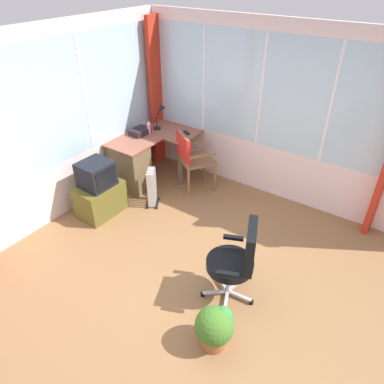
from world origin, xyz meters
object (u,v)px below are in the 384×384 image
spray_bottle (149,127)px  potted_plant (215,326)px  desk (133,163)px  office_chair (238,258)px  tv_on_stand (99,191)px  desk_lamp (162,113)px  wooden_armchair (189,154)px  space_heater (152,186)px  tv_remote (186,133)px  paper_tray (140,131)px

spray_bottle → potted_plant: size_ratio=0.48×
desk → potted_plant: 3.07m
office_chair → tv_on_stand: 2.35m
potted_plant → desk_lamp: bearing=46.4°
spray_bottle → wooden_armchair: 0.82m
desk_lamp → space_heater: bearing=-150.7°
tv_remote → office_chair: 2.69m
desk_lamp → office_chair: desk_lamp is taller
tv_remote → paper_tray: paper_tray is taller
desk → tv_remote: tv_remote is taller
spray_bottle → wooden_armchair: size_ratio=0.23×
desk_lamp → tv_remote: bearing=-83.6°
desk_lamp → tv_remote: size_ratio=2.70×
desk → office_chair: (-1.06, -2.43, 0.14)m
desk → space_heater: size_ratio=2.28×
desk_lamp → wooden_armchair: 0.89m
wooden_armchair → potted_plant: 2.81m
desk_lamp → wooden_armchair: desk_lamp is taller
desk → desk_lamp: 0.95m
wooden_armchair → spray_bottle: bearing=90.9°
potted_plant → tv_on_stand: bearing=70.5°
office_chair → spray_bottle: bearing=58.5°
space_heater → tv_on_stand: bearing=142.9°
spray_bottle → paper_tray: (-0.10, 0.10, -0.06)m
wooden_armchair → tv_on_stand: bearing=152.1°
spray_bottle → paper_tray: size_ratio=0.72×
paper_tray → wooden_armchair: size_ratio=0.32×
office_chair → desk: bearing=66.4°
desk → paper_tray: bearing=19.1°
desk_lamp → office_chair: 3.03m
desk → potted_plant: bearing=-123.4°
desk_lamp → tv_on_stand: desk_lamp is taller
wooden_armchair → tv_on_stand: size_ratio=1.15×
tv_remote → space_heater: size_ratio=0.26×
tv_remote → potted_plant: tv_remote is taller
desk_lamp → desk: bearing=178.0°
desk_lamp → tv_remote: (0.05, -0.45, -0.26)m
office_chair → tv_on_stand: size_ratio=1.17×
potted_plant → paper_tray: bearing=52.9°
desk_lamp → potted_plant: (-2.41, -2.53, -0.77)m
tv_on_stand → spray_bottle: bearing=4.8°
office_chair → space_heater: (0.85, 1.88, -0.26)m
desk → paper_tray: size_ratio=4.43×
tv_remote → paper_tray: size_ratio=0.50×
tv_on_stand → space_heater: (0.60, -0.46, -0.07)m
wooden_armchair → office_chair: (-1.51, -1.66, -0.06)m
spray_bottle → desk_lamp: bearing=-7.3°
paper_tray → tv_on_stand: size_ratio=0.36×
wooden_armchair → tv_on_stand: wooden_armchair is taller
tv_remote → spray_bottle: size_ratio=0.69×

